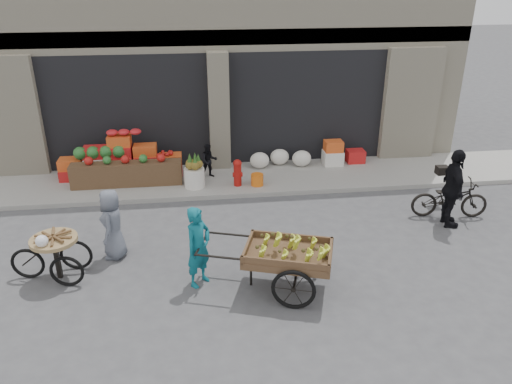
{
  "coord_description": "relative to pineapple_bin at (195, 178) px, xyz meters",
  "views": [
    {
      "loc": [
        -0.67,
        -8.24,
        5.3
      ],
      "look_at": [
        0.49,
        0.93,
        1.1
      ],
      "focal_mm": 35.0,
      "sensor_mm": 36.0,
      "label": 1
    }
  ],
  "objects": [
    {
      "name": "ground",
      "position": [
        0.75,
        -3.6,
        -0.37
      ],
      "size": [
        80.0,
        80.0,
        0.0
      ],
      "primitive_type": "plane",
      "color": "#424244",
      "rests_on": "ground"
    },
    {
      "name": "vendor_woman",
      "position": [
        0.03,
        -4.14,
        0.39
      ],
      "size": [
        0.64,
        0.66,
        1.53
      ],
      "primitive_type": "imported",
      "rotation": [
        0.0,
        0.0,
        0.83
      ],
      "color": "#0E5C6B",
      "rests_on": "ground"
    },
    {
      "name": "fire_hydrant",
      "position": [
        1.1,
        -0.05,
        0.13
      ],
      "size": [
        0.22,
        0.22,
        0.71
      ],
      "color": "#A5140F",
      "rests_on": "sidewalk"
    },
    {
      "name": "banana_cart",
      "position": [
        1.52,
        -4.51,
        0.41
      ],
      "size": [
        2.74,
        1.74,
        1.07
      ],
      "rotation": [
        0.0,
        0.0,
        -0.32
      ],
      "color": "brown",
      "rests_on": "ground"
    },
    {
      "name": "bicycle",
      "position": [
        5.77,
        -2.18,
        0.08
      ],
      "size": [
        1.79,
        0.86,
        0.9
      ],
      "primitive_type": "imported",
      "rotation": [
        0.0,
        0.0,
        1.41
      ],
      "color": "black",
      "rests_on": "ground"
    },
    {
      "name": "vendor_grey",
      "position": [
        -1.62,
        -2.98,
        0.35
      ],
      "size": [
        0.53,
        0.75,
        1.43
      ],
      "primitive_type": "imported",
      "rotation": [
        0.0,
        0.0,
        -1.68
      ],
      "color": "slate",
      "rests_on": "ground"
    },
    {
      "name": "seated_person",
      "position": [
        0.4,
        0.6,
        0.21
      ],
      "size": [
        0.51,
        0.43,
        0.93
      ],
      "primitive_type": "imported",
      "rotation": [
        0.0,
        0.0,
        0.17
      ],
      "color": "black",
      "rests_on": "sidewalk"
    },
    {
      "name": "cyclist",
      "position": [
        5.57,
        -2.58,
        0.52
      ],
      "size": [
        0.59,
        1.1,
        1.78
      ],
      "primitive_type": "imported",
      "rotation": [
        0.0,
        0.0,
        1.41
      ],
      "color": "black",
      "rests_on": "ground"
    },
    {
      "name": "orange_bucket",
      "position": [
        1.6,
        -0.1,
        -0.1
      ],
      "size": [
        0.32,
        0.32,
        0.3
      ],
      "primitive_type": "cylinder",
      "color": "orange",
      "rests_on": "sidewalk"
    },
    {
      "name": "pineapple_bin",
      "position": [
        0.0,
        0.0,
        0.0
      ],
      "size": [
        0.52,
        0.52,
        0.5
      ],
      "primitive_type": "cylinder",
      "color": "silver",
      "rests_on": "sidewalk"
    },
    {
      "name": "right_bay_goods",
      "position": [
        3.36,
        1.1,
        0.04
      ],
      "size": [
        3.35,
        0.6,
        0.7
      ],
      "color": "silver",
      "rests_on": "sidewalk"
    },
    {
      "name": "building",
      "position": [
        0.75,
        4.43,
        3.0
      ],
      "size": [
        14.0,
        6.45,
        7.0
      ],
      "color": "beige",
      "rests_on": "ground"
    },
    {
      "name": "fruit_display",
      "position": [
        -1.73,
        0.78,
        0.3
      ],
      "size": [
        3.1,
        1.12,
        1.24
      ],
      "color": "red",
      "rests_on": "sidewalk"
    },
    {
      "name": "sidewalk",
      "position": [
        0.75,
        0.5,
        -0.31
      ],
      "size": [
        18.0,
        2.2,
        0.12
      ],
      "primitive_type": "cube",
      "color": "gray",
      "rests_on": "ground"
    },
    {
      "name": "tricycle_cart",
      "position": [
        -2.57,
        -3.62,
        0.2
      ],
      "size": [
        1.45,
        0.92,
        0.95
      ],
      "rotation": [
        0.0,
        0.0,
        -0.1
      ],
      "color": "#9E7F51",
      "rests_on": "ground"
    }
  ]
}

